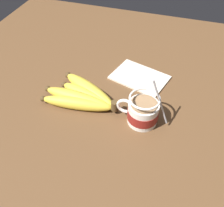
# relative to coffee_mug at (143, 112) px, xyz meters

# --- Properties ---
(table) EXTENTS (1.29, 1.29, 0.04)m
(table) POSITION_rel_coffee_mug_xyz_m (0.08, -0.01, -0.06)
(table) COLOR brown
(table) RESTS_ON ground
(coffee_mug) EXTENTS (0.14, 0.08, 0.15)m
(coffee_mug) POSITION_rel_coffee_mug_xyz_m (0.00, 0.00, 0.00)
(coffee_mug) COLOR white
(coffee_mug) RESTS_ON table
(banana_bunch) EXTENTS (0.24, 0.16, 0.04)m
(banana_bunch) POSITION_rel_coffee_mug_xyz_m (0.18, -0.02, -0.02)
(banana_bunch) COLOR #4C381E
(banana_bunch) RESTS_ON table
(napkin) EXTENTS (0.20, 0.17, 0.01)m
(napkin) POSITION_rel_coffee_mug_xyz_m (0.05, -0.18, -0.03)
(napkin) COLOR beige
(napkin) RESTS_ON table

